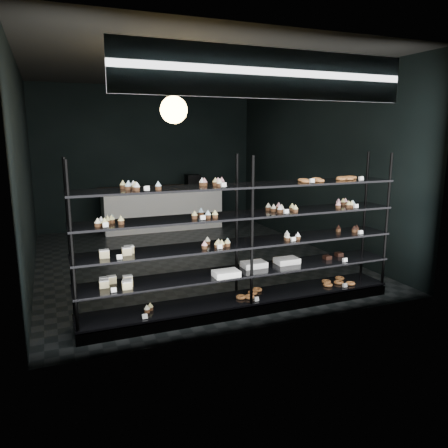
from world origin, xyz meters
The scene contains 5 objects.
room centered at (0.00, 0.00, 1.60)m, with size 5.01×6.01×3.20m.
display_shelf centered at (-0.08, -2.45, 0.63)m, with size 4.00×0.50×1.91m.
signage centered at (0.00, -2.93, 2.75)m, with size 3.30×0.05×0.50m.
pendant_lamp centered at (-0.61, -1.44, 2.45)m, with size 0.35×0.35×0.91m.
service_counter centered at (0.20, 2.50, 0.50)m, with size 2.76×0.65×1.23m.
Camera 1 is at (-2.20, -7.09, 2.14)m, focal length 35.00 mm.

